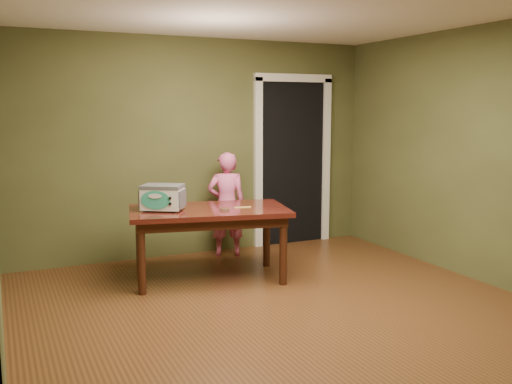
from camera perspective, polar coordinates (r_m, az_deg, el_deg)
floor at (r=4.95m, az=3.98°, el=-12.59°), size 5.00×5.00×0.00m
room_shell at (r=4.62m, az=4.20°, el=7.59°), size 4.52×5.02×2.61m
doorway at (r=7.72m, az=2.61°, el=3.09°), size 1.10×0.66×2.25m
dining_table at (r=5.89m, az=-4.74°, el=-2.59°), size 1.75×1.21×0.75m
toy_oven at (r=5.78m, az=-9.33°, el=-0.45°), size 0.49×0.45×0.26m
baking_pan at (r=5.74m, az=-3.15°, el=-1.72°), size 0.10×0.10×0.02m
spatula at (r=5.89m, az=-1.37°, el=-1.54°), size 0.18×0.05×0.01m
child at (r=6.82m, az=-2.96°, el=-1.25°), size 0.52×0.42×1.26m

